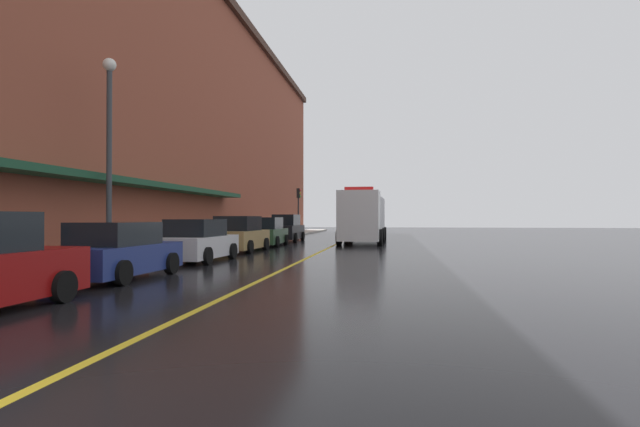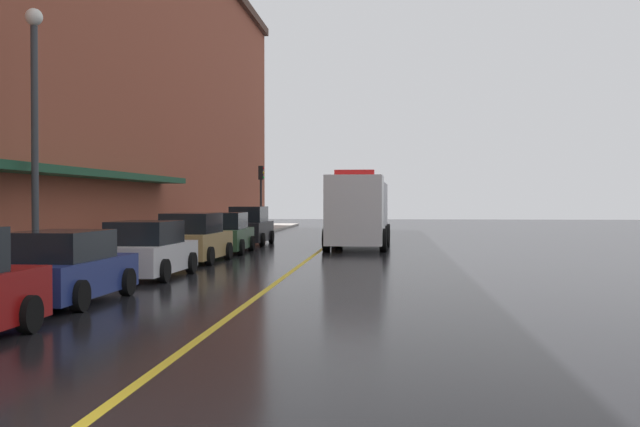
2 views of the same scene
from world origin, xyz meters
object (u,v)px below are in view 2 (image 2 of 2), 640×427
Objects in this scene: box_truck at (359,212)px; parking_meter_0 at (205,226)px; parked_car_3 at (193,239)px; parked_car_5 at (250,227)px; traffic_light_near at (261,186)px; street_lamp_left at (35,115)px; parked_car_4 at (226,234)px; parked_car_1 at (65,269)px; parked_car_2 at (147,251)px.

parking_meter_0 is at bearing -72.30° from box_truck.
box_truck is at bearing -29.33° from parked_car_3.
traffic_light_near reaches higher than parked_car_5.
parked_car_5 reaches higher than parked_car_3.
street_lamp_left reaches higher than parking_meter_0.
box_truck is at bearing -105.34° from parked_car_5.
parked_car_4 is at bearing -57.46° from parking_meter_0.
box_truck reaches higher than parking_meter_0.
box_truck is (5.57, -1.59, 0.80)m from parked_car_5.
traffic_light_near is (0.66, 30.09, -1.24)m from street_lamp_left.
parked_car_1 is 32.91m from traffic_light_near.
parked_car_5 is (0.01, 21.64, 0.14)m from parked_car_1.
parked_car_3 is at bearing 2.28° from parked_car_2.
box_truck is at bearing 66.46° from street_lamp_left.
box_truck reaches higher than parked_car_5.
parked_car_1 is 0.46× the size of box_truck.
parked_car_3 is 0.98× the size of traffic_light_near.
street_lamp_left is at bearing 168.24° from parked_car_3.
parked_car_4 is at bearing 0.73° from parked_car_1.
parked_car_3 is (-0.08, 5.40, 0.06)m from parked_car_2.
parked_car_2 is at bearing 178.77° from parked_car_4.
parked_car_4 reaches higher than parked_car_2.
parked_car_5 reaches higher than parked_car_2.
street_lamp_left is (-1.96, -8.09, 3.58)m from parked_car_3.
parked_car_3 is 0.61× the size of street_lamp_left.
parked_car_1 is 4.96m from street_lamp_left.
parked_car_2 is 0.97× the size of parked_car_5.
parked_car_3 is 10.85m from parked_car_5.
traffic_light_near is at bearing 4.26° from parked_car_2.
street_lamp_left reaches higher than box_truck.
parking_meter_0 is at bearing 7.89° from parked_car_2.
parked_car_1 is 15.68m from parked_car_4.
parked_car_1 is at bearing -179.48° from parked_car_5.
parked_car_3 is 1.00× the size of parked_car_4.
parked_car_4 is (0.13, 4.89, -0.03)m from parked_car_3.
parked_car_2 is at bearing -179.25° from parked_car_5.
parked_car_3 reaches higher than parking_meter_0.
parked_car_2 is 3.19× the size of parking_meter_0.
traffic_light_near reaches higher than box_truck.
parked_car_5 is at bearing -104.59° from box_truck.
parked_car_1 is 0.97× the size of parked_car_5.
traffic_light_near is at bearing 3.75° from parked_car_4.
street_lamp_left is at bearing -92.25° from parking_meter_0.
parked_car_4 is 0.97× the size of parked_car_5.
box_truck is 1.31× the size of street_lamp_left.
parked_car_4 is 13.63m from street_lamp_left.
parked_car_5 is at bearing 1.68° from parked_car_3.
parked_car_4 is at bearing -85.25° from traffic_light_near.
parked_car_2 is at bearing -177.26° from parked_car_3.
parked_car_2 is 1.01× the size of parked_car_4.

